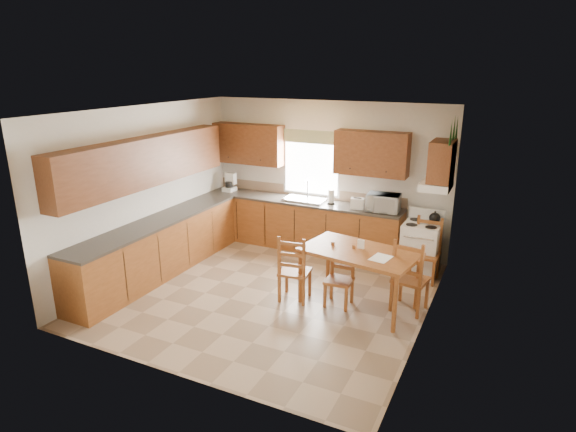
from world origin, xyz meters
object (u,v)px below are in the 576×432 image
at_px(dining_table, 358,278).
at_px(microwave, 383,203).
at_px(chair_near_left, 295,267).
at_px(chair_far_right, 426,251).
at_px(chair_far_left, 339,277).
at_px(chair_near_right, 411,275).
at_px(stove, 421,249).

bearing_deg(dining_table, microwave, 104.23).
bearing_deg(chair_near_left, chair_far_right, -144.71).
bearing_deg(dining_table, chair_far_right, 71.21).
relative_size(dining_table, chair_far_left, 1.77).
relative_size(microwave, chair_near_left, 0.50).
bearing_deg(chair_near_left, chair_near_right, -173.66).
bearing_deg(chair_near_right, stove, -77.24).
xyz_separation_m(chair_near_left, chair_near_right, (1.58, 0.40, 0.03)).
bearing_deg(dining_table, stove, 78.46).
xyz_separation_m(dining_table, chair_near_left, (-0.89, -0.21, 0.08)).
height_order(microwave, chair_far_right, microwave).
relative_size(microwave, chair_far_left, 0.57).
relative_size(stove, chair_near_left, 0.85).
distance_m(stove, chair_near_left, 2.25).
bearing_deg(chair_far_left, stove, 60.74).
relative_size(stove, chair_near_right, 0.80).
distance_m(dining_table, chair_far_left, 0.27).
height_order(dining_table, chair_near_left, chair_near_left).
distance_m(dining_table, chair_near_left, 0.91).
xyz_separation_m(chair_near_left, chair_far_left, (0.64, 0.10, -0.06)).
relative_size(microwave, dining_table, 0.32).
distance_m(chair_far_left, chair_far_right, 1.67).
bearing_deg(chair_far_right, stove, 118.25).
bearing_deg(stove, chair_near_right, -83.39).
xyz_separation_m(dining_table, chair_far_left, (-0.24, -0.11, 0.02)).
bearing_deg(chair_far_right, microwave, 153.87).
xyz_separation_m(microwave, chair_far_left, (-0.11, -1.82, -0.63)).
distance_m(microwave, chair_near_left, 2.14).
bearing_deg(chair_far_left, chair_near_right, 15.81).
distance_m(chair_near_right, chair_far_left, 0.98).
bearing_deg(microwave, dining_table, -89.18).
relative_size(microwave, chair_far_right, 0.50).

